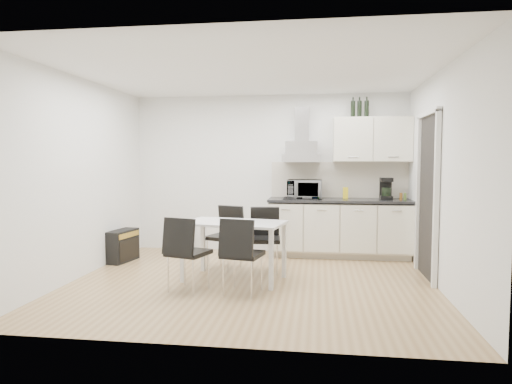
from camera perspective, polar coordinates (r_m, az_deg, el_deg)
ground at (r=5.83m, az=-0.59°, el=-11.23°), size 4.50×4.50×0.00m
wall_back at (r=7.61m, az=1.62°, el=2.26°), size 4.50×0.10×2.60m
wall_front at (r=3.66m, az=-5.20°, el=0.38°), size 4.50×0.10×2.60m
wall_left at (r=6.36m, az=-21.09°, el=1.66°), size 0.10×4.00×2.60m
wall_right at (r=5.75m, az=22.20°, el=1.41°), size 0.10×4.00×2.60m
ceiling at (r=5.72m, az=-0.61°, el=14.77°), size 4.50×4.50×0.00m
doorway at (r=6.28m, az=20.55°, el=-0.64°), size 0.08×1.04×2.10m
kitchenette at (r=7.34m, az=10.64°, el=-1.54°), size 2.22×0.64×2.52m
dining_table at (r=5.82m, az=-2.73°, el=-4.65°), size 1.36×0.92×0.75m
chair_far_left at (r=6.45m, az=-4.02°, el=-5.75°), size 0.59×0.62×0.88m
chair_far_right at (r=6.24m, az=1.08°, el=-6.06°), size 0.49×0.54×0.88m
chair_near_left at (r=5.43m, az=-8.43°, el=-7.63°), size 0.57×0.61×0.88m
chair_near_right at (r=5.28m, az=-1.68°, el=-7.91°), size 0.53×0.58×0.88m
guitar_amp at (r=7.22m, az=-16.38°, el=-6.45°), size 0.34×0.61×0.48m
floor_speaker at (r=7.91m, az=-8.68°, el=-6.03°), size 0.20×0.18×0.32m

